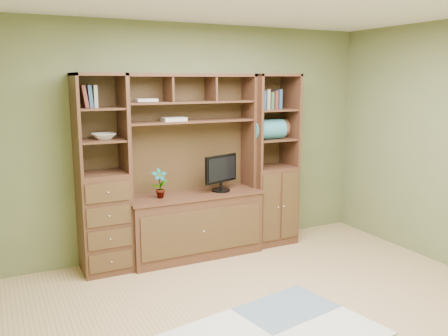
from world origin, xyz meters
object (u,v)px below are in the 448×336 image
right_tower (271,160)px  monitor (221,166)px  center_hutch (194,167)px  left_tower (102,175)px

right_tower → monitor: bearing=-174.0°
center_hutch → left_tower: 1.00m
left_tower → monitor: size_ratio=3.57×
right_tower → monitor: (-0.71, -0.07, -0.01)m
center_hutch → right_tower: bearing=2.2°
monitor → right_tower: bearing=-13.4°
left_tower → center_hutch: bearing=-2.3°
center_hutch → monitor: 0.32m
right_tower → monitor: right_tower is taller
left_tower → right_tower: same height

